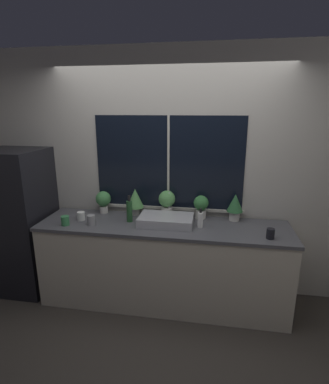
{
  "coord_description": "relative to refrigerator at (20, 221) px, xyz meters",
  "views": [
    {
      "loc": [
        0.49,
        -2.54,
        2.06
      ],
      "look_at": [
        0.01,
        0.32,
        1.25
      ],
      "focal_mm": 28.0,
      "sensor_mm": 36.0,
      "label": 1
    }
  ],
  "objects": [
    {
      "name": "wall_back",
      "position": [
        1.68,
        0.34,
        0.53
      ],
      "size": [
        8.0,
        0.09,
        2.7
      ],
      "color": "#BCB7AD",
      "rests_on": "ground_plane"
    },
    {
      "name": "wall_left",
      "position": [
        -0.61,
        1.14,
        0.53
      ],
      "size": [
        0.06,
        7.0,
        2.7
      ],
      "color": "#BCB7AD",
      "rests_on": "ground_plane"
    },
    {
      "name": "mug_green",
      "position": [
        0.69,
        -0.23,
        0.13
      ],
      "size": [
        0.08,
        0.08,
        0.1
      ],
      "color": "#38844C",
      "rests_on": "counter"
    },
    {
      "name": "mug_black",
      "position": [
        2.72,
        -0.23,
        0.13
      ],
      "size": [
        0.07,
        0.07,
        0.1
      ],
      "color": "black",
      "rests_on": "counter"
    },
    {
      "name": "mug_grey",
      "position": [
        0.95,
        -0.18,
        0.14
      ],
      "size": [
        0.08,
        0.08,
        0.1
      ],
      "color": "gray",
      "rests_on": "counter"
    },
    {
      "name": "mug_white",
      "position": [
        0.79,
        -0.07,
        0.13
      ],
      "size": [
        0.08,
        0.08,
        0.09
      ],
      "color": "white",
      "rests_on": "counter"
    },
    {
      "name": "refrigerator",
      "position": [
        0.0,
        0.0,
        0.0
      ],
      "size": [
        0.66,
        0.69,
        1.64
      ],
      "color": "black",
      "rests_on": "ground_plane"
    },
    {
      "name": "counter",
      "position": [
        1.68,
        -0.05,
        -0.37
      ],
      "size": [
        2.61,
        0.66,
        0.9
      ],
      "color": "beige",
      "rests_on": "ground_plane"
    },
    {
      "name": "bottle_tall",
      "position": [
        1.32,
        -0.02,
        0.21
      ],
      "size": [
        0.06,
        0.06,
        0.29
      ],
      "color": "#235128",
      "rests_on": "counter"
    },
    {
      "name": "potted_plant_left",
      "position": [
        1.32,
        0.2,
        0.27
      ],
      "size": [
        0.19,
        0.19,
        0.3
      ],
      "color": "silver",
      "rests_on": "counter"
    },
    {
      "name": "potted_plant_far_right",
      "position": [
        2.42,
        0.2,
        0.25
      ],
      "size": [
        0.17,
        0.17,
        0.29
      ],
      "color": "silver",
      "rests_on": "counter"
    },
    {
      "name": "potted_plant_center",
      "position": [
        1.69,
        0.2,
        0.25
      ],
      "size": [
        0.18,
        0.18,
        0.29
      ],
      "color": "silver",
      "rests_on": "counter"
    },
    {
      "name": "sink",
      "position": [
        1.71,
        -0.03,
        0.13
      ],
      "size": [
        0.56,
        0.4,
        0.28
      ],
      "color": "#ADADB2",
      "rests_on": "counter"
    },
    {
      "name": "potted_plant_far_left",
      "position": [
        0.95,
        0.2,
        0.24
      ],
      "size": [
        0.17,
        0.17,
        0.25
      ],
      "color": "silver",
      "rests_on": "counter"
    },
    {
      "name": "potted_plant_right",
      "position": [
        2.06,
        0.2,
        0.23
      ],
      "size": [
        0.16,
        0.16,
        0.26
      ],
      "color": "silver",
      "rests_on": "counter"
    },
    {
      "name": "soap_bottle",
      "position": [
        2.07,
        -0.06,
        0.17
      ],
      "size": [
        0.05,
        0.05,
        0.2
      ],
      "color": "white",
      "rests_on": "counter"
    },
    {
      "name": "ground_plane",
      "position": [
        1.68,
        -0.36,
        -0.82
      ],
      "size": [
        14.0,
        14.0,
        0.0
      ],
      "primitive_type": "plane",
      "color": "#38332D"
    }
  ]
}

